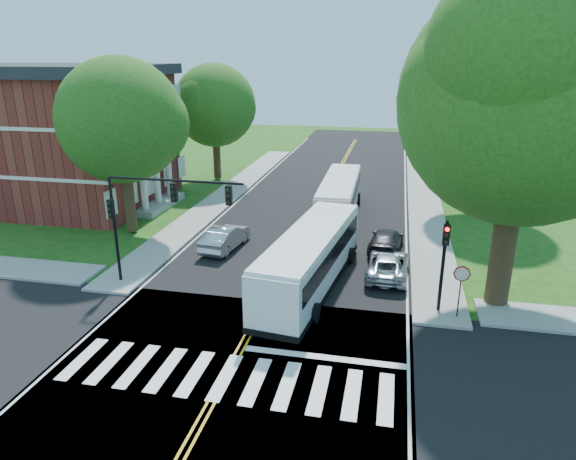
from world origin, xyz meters
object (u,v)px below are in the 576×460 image
(signal_ne, at_px, (444,255))
(dark_sedan, at_px, (386,240))
(bus_follow, at_px, (339,197))
(suv, at_px, (388,265))
(signal_nw, at_px, (154,207))
(hatchback, at_px, (225,237))
(bus_lead, at_px, (310,258))

(signal_ne, height_order, dark_sedan, signal_ne)
(bus_follow, relative_size, suv, 2.38)
(suv, bearing_deg, signal_ne, 124.46)
(signal_nw, height_order, hatchback, signal_nw)
(signal_ne, height_order, bus_lead, signal_ne)
(signal_nw, height_order, bus_lead, signal_nw)
(signal_ne, bearing_deg, suv, 122.67)
(signal_nw, relative_size, dark_sedan, 1.56)
(hatchback, distance_m, dark_sedan, 9.97)
(bus_follow, bearing_deg, suv, 109.67)
(dark_sedan, bearing_deg, signal_nw, 39.36)
(signal_ne, distance_m, hatchback, 14.03)
(bus_lead, distance_m, hatchback, 7.57)
(signal_nw, distance_m, signal_ne, 14.13)
(suv, bearing_deg, bus_lead, 31.85)
(bus_follow, distance_m, dark_sedan, 7.49)
(bus_lead, relative_size, bus_follow, 1.07)
(dark_sedan, bearing_deg, signal_ne, 114.51)
(bus_lead, height_order, suv, bus_lead)
(hatchback, relative_size, suv, 0.96)
(signal_nw, relative_size, signal_ne, 1.62)
(hatchback, distance_m, suv, 10.26)
(signal_nw, bearing_deg, dark_sedan, 34.11)
(bus_follow, xyz_separation_m, dark_sedan, (3.66, -6.47, -0.86))
(hatchback, height_order, suv, hatchback)
(signal_ne, relative_size, bus_follow, 0.39)
(bus_follow, height_order, suv, bus_follow)
(dark_sedan, bearing_deg, bus_lead, 64.00)
(signal_nw, xyz_separation_m, bus_follow, (7.70, 14.17, -2.85))
(dark_sedan, bearing_deg, suv, 98.48)
(bus_lead, height_order, hatchback, bus_lead)
(signal_nw, bearing_deg, signal_ne, 0.05)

